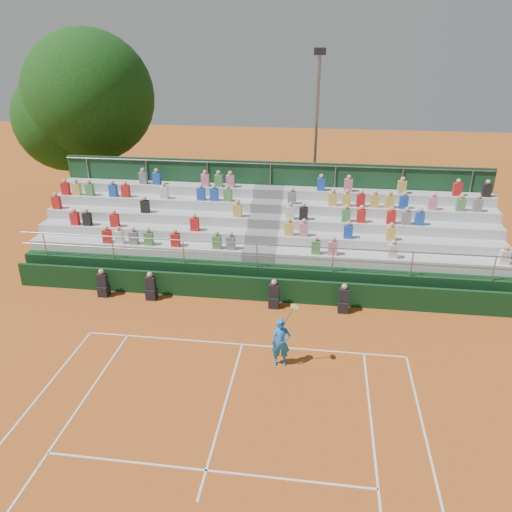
# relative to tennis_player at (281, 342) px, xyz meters

# --- Properties ---
(ground) EXTENTS (90.00, 90.00, 0.00)m
(ground) POSITION_rel_tennis_player_xyz_m (-1.40, 0.94, -0.83)
(ground) COLOR #B95A1E
(ground) RESTS_ON ground
(courtside_wall) EXTENTS (20.00, 0.15, 1.00)m
(courtside_wall) POSITION_rel_tennis_player_xyz_m (-1.40, 4.14, -0.33)
(courtside_wall) COLOR black
(courtside_wall) RESTS_ON ground
(line_officials) EXTENTS (10.03, 0.40, 1.19)m
(line_officials) POSITION_rel_tennis_player_xyz_m (-2.91, 3.69, -0.35)
(line_officials) COLOR black
(line_officials) RESTS_ON ground
(grandstand) EXTENTS (20.00, 5.20, 4.40)m
(grandstand) POSITION_rel_tennis_player_xyz_m (-1.40, 7.38, 0.24)
(grandstand) COLOR black
(grandstand) RESTS_ON ground
(tennis_player) EXTENTS (0.85, 0.47, 2.22)m
(tennis_player) POSITION_rel_tennis_player_xyz_m (0.00, 0.00, 0.00)
(tennis_player) COLOR blue
(tennis_player) RESTS_ON ground
(tree_west) EXTENTS (5.78, 5.78, 8.36)m
(tree_west) POSITION_rel_tennis_player_xyz_m (-13.41, 13.71, 4.62)
(tree_west) COLOR #352313
(tree_west) RESTS_ON ground
(tree_east) EXTENTS (7.03, 7.03, 10.24)m
(tree_east) POSITION_rel_tennis_player_xyz_m (-11.88, 13.71, 5.88)
(tree_east) COLOR #352313
(tree_east) RESTS_ON ground
(floodlight_mast) EXTENTS (0.60, 0.25, 9.21)m
(floodlight_mast) POSITION_rel_tennis_player_xyz_m (0.56, 13.70, 4.47)
(floodlight_mast) COLOR gray
(floodlight_mast) RESTS_ON ground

